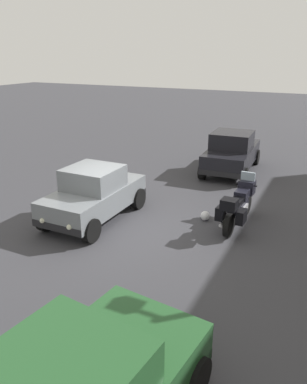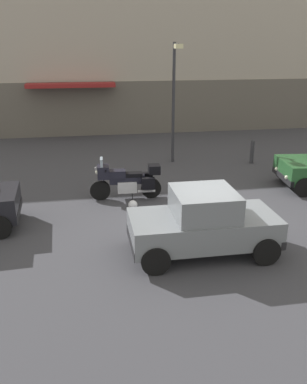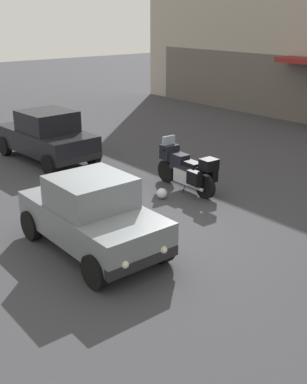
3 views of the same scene
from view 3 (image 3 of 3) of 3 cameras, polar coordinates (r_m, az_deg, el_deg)
The scene contains 5 objects.
ground_plane at distance 10.11m, azimuth -2.97°, elevation -5.94°, with size 80.00×80.00×0.00m, color #38383D.
motorcycle at distance 12.80m, azimuth 3.96°, elevation 2.85°, with size 2.26×0.78×1.36m.
helmet at distance 12.33m, azimuth 1.01°, elevation -0.17°, with size 0.28×0.28×0.28m, color silver.
car_hatchback_near at distance 15.84m, azimuth -12.71°, elevation 6.59°, with size 3.95×1.98×1.64m.
car_compact_side at distance 9.52m, azimuth -7.39°, elevation -2.74°, with size 3.49×1.71×1.56m.
Camera 3 is at (7.31, -5.32, 4.52)m, focal length 44.41 mm.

